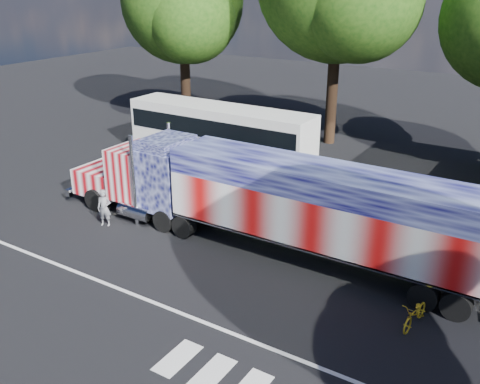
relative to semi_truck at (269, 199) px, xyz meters
The scene contains 7 objects.
ground 3.67m from the semi_truck, 123.78° to the right, with size 100.00×100.00×0.00m, color black.
lane_markings 6.61m from the semi_truck, 89.61° to the right, with size 30.00×2.67×0.01m.
semi_truck is the anchor object (origin of this frame).
coach_bus 11.06m from the semi_truck, 134.22° to the left, with size 11.47×2.67×3.34m.
woman 7.49m from the semi_truck, 164.44° to the right, with size 0.60×0.40×1.65m, color slate.
bicycle 6.99m from the semi_truck, 18.04° to the right, with size 0.57×1.64×0.86m, color gold.
tree_nw_a 21.30m from the semi_truck, 136.55° to the left, with size 8.83×8.41×12.83m.
Camera 1 is at (10.96, -14.38, 10.17)m, focal length 40.00 mm.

